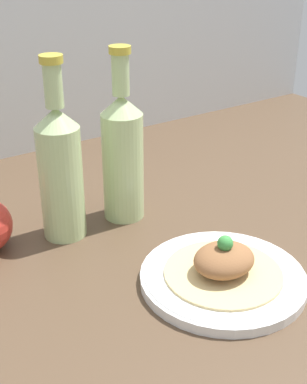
# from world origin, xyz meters

# --- Properties ---
(ground_plane) EXTENTS (1.80, 1.10, 0.04)m
(ground_plane) POSITION_xyz_m (0.00, 0.00, -0.02)
(ground_plane) COLOR brown
(plate) EXTENTS (0.24, 0.24, 0.02)m
(plate) POSITION_xyz_m (0.07, -0.11, 0.01)
(plate) COLOR white
(plate) RESTS_ON ground_plane
(plated_food) EXTENTS (0.17, 0.17, 0.06)m
(plated_food) POSITION_xyz_m (0.07, -0.11, 0.03)
(plated_food) COLOR #D6BC7F
(plated_food) RESTS_ON plate
(cider_bottle_left) EXTENTS (0.07, 0.07, 0.30)m
(cider_bottle_left) POSITION_xyz_m (-0.06, 0.14, 0.12)
(cider_bottle_left) COLOR #B7D18E
(cider_bottle_left) RESTS_ON ground_plane
(cider_bottle_right) EXTENTS (0.07, 0.07, 0.30)m
(cider_bottle_right) POSITION_xyz_m (0.05, 0.14, 0.12)
(cider_bottle_right) COLOR #B7D18E
(cider_bottle_right) RESTS_ON ground_plane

